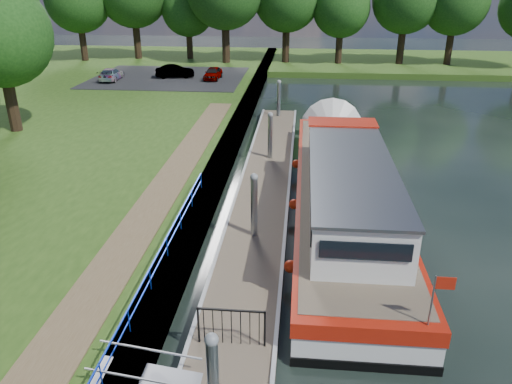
# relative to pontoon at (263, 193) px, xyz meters

# --- Properties ---
(bank_edge) EXTENTS (1.10, 90.00, 0.78)m
(bank_edge) POSITION_rel_pontoon_xyz_m (-2.55, 2.00, 0.20)
(bank_edge) COLOR #473D2D
(bank_edge) RESTS_ON ground
(far_bank) EXTENTS (60.00, 18.00, 0.60)m
(far_bank) POSITION_rel_pontoon_xyz_m (12.00, 39.00, 0.12)
(far_bank) COLOR #294814
(far_bank) RESTS_ON ground
(footpath) EXTENTS (1.60, 40.00, 0.05)m
(footpath) POSITION_rel_pontoon_xyz_m (-4.40, -5.00, 0.62)
(footpath) COLOR brown
(footpath) RESTS_ON riverbank
(carpark) EXTENTS (14.00, 12.00, 0.06)m
(carpark) POSITION_rel_pontoon_xyz_m (-11.00, 25.00, 0.62)
(carpark) COLOR black
(carpark) RESTS_ON riverbank
(blue_fence) EXTENTS (0.04, 18.04, 0.72)m
(blue_fence) POSITION_rel_pontoon_xyz_m (-2.75, -10.00, 1.13)
(blue_fence) COLOR #0C2DBF
(blue_fence) RESTS_ON riverbank
(pontoon) EXTENTS (2.50, 30.00, 0.56)m
(pontoon) POSITION_rel_pontoon_xyz_m (0.00, 0.00, 0.00)
(pontoon) COLOR brown
(pontoon) RESTS_ON ground
(mooring_piles) EXTENTS (0.30, 27.30, 3.55)m
(mooring_piles) POSITION_rel_pontoon_xyz_m (0.00, 0.00, 1.10)
(mooring_piles) COLOR gray
(mooring_piles) RESTS_ON ground
(gangway) EXTENTS (2.58, 1.00, 0.92)m
(gangway) POSITION_rel_pontoon_xyz_m (-1.85, -12.50, 0.44)
(gangway) COLOR #A5A8AD
(gangway) RESTS_ON ground
(gate_panel) EXTENTS (1.85, 0.05, 1.15)m
(gate_panel) POSITION_rel_pontoon_xyz_m (-0.00, -10.80, 0.97)
(gate_panel) COLOR black
(gate_panel) RESTS_ON ground
(barge) EXTENTS (4.36, 21.15, 4.78)m
(barge) POSITION_rel_pontoon_xyz_m (3.60, -0.68, 0.90)
(barge) COLOR black
(barge) RESTS_ON ground
(car_a) EXTENTS (1.47, 3.31, 1.11)m
(car_a) POSITION_rel_pontoon_xyz_m (-6.61, 24.31, 1.20)
(car_a) COLOR #999999
(car_a) RESTS_ON carpark
(car_b) EXTENTS (3.74, 1.92, 1.17)m
(car_b) POSITION_rel_pontoon_xyz_m (-10.30, 24.74, 1.24)
(car_b) COLOR #999999
(car_b) RESTS_ON carpark
(car_c) EXTENTS (1.71, 3.83, 1.09)m
(car_c) POSITION_rel_pontoon_xyz_m (-15.79, 22.98, 1.20)
(car_c) COLOR #999999
(car_c) RESTS_ON carpark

